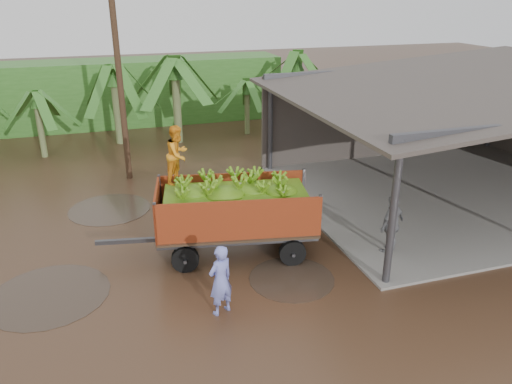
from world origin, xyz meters
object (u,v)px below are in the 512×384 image
man_blue (221,280)px  banana_trailer (234,209)px  man_grey (392,225)px  utility_pole (120,78)px

man_blue → banana_trailer: bearing=-136.1°
man_grey → utility_pole: size_ratio=0.23×
banana_trailer → utility_pole: size_ratio=0.79×
utility_pole → man_grey: bearing=-52.4°
man_grey → man_blue: bearing=-13.0°
man_blue → man_grey: bearing=169.4°
man_grey → utility_pole: (-6.83, 8.87, 3.15)m
man_blue → man_grey: man_grey is taller
banana_trailer → man_grey: size_ratio=3.42×
man_grey → banana_trailer: bearing=-45.9°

